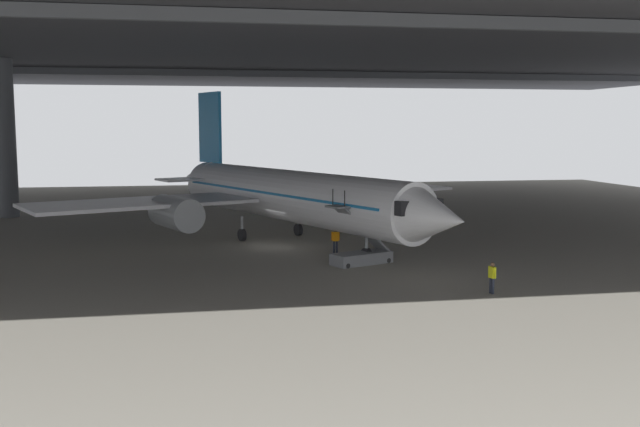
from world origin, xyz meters
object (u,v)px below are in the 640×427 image
(boarding_stairs, at_px, (361,252))
(airplane_main, at_px, (285,195))
(crew_worker_near_nose, at_px, (492,276))
(crew_worker_by_stairs, at_px, (335,239))

(boarding_stairs, bearing_deg, airplane_main, 110.07)
(boarding_stairs, bearing_deg, crew_worker_near_nose, -62.66)
(airplane_main, xyz_separation_m, crew_worker_by_stairs, (2.58, -5.66, -2.43))
(boarding_stairs, height_order, crew_worker_near_nose, boarding_stairs)
(crew_worker_near_nose, height_order, crew_worker_by_stairs, crew_worker_by_stairs)
(crew_worker_near_nose, bearing_deg, crew_worker_by_stairs, 113.37)
(airplane_main, relative_size, crew_worker_near_nose, 21.36)
(boarding_stairs, distance_m, crew_worker_by_stairs, 3.73)
(crew_worker_by_stairs, bearing_deg, crew_worker_near_nose, -66.63)
(crew_worker_near_nose, distance_m, crew_worker_by_stairs, 13.61)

